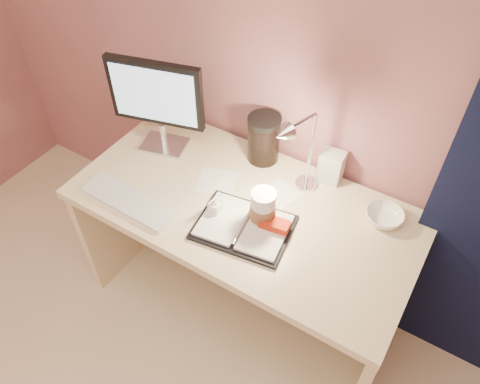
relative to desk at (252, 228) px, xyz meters
The scene contains 13 objects.
desk is the anchor object (origin of this frame).
monitor 0.70m from the desk, behind, with size 0.40×0.19×0.43m.
keyboard 0.56m from the desk, 142.11° to the right, with size 0.42×0.12×0.02m, color silver.
planner 0.31m from the desk, 67.55° to the right, with size 0.39×0.32×0.06m.
paper_a 0.28m from the desk, 113.93° to the right, with size 0.13×0.13×0.00m, color silver.
paper_b 0.25m from the desk, 25.06° to the left, with size 0.14×0.14×0.00m, color silver.
paper_c 0.28m from the desk, 169.85° to the right, with size 0.16×0.16×0.00m, color silver.
coffee_cup 0.34m from the desk, 47.03° to the right, with size 0.10×0.10×0.16m.
bowl 0.58m from the desk, 15.15° to the left, with size 0.15×0.15×0.05m, color white.
lotion_bottle 0.34m from the desk, 109.79° to the right, with size 0.04×0.05×0.10m, color silver.
dark_jar 0.39m from the desk, 109.97° to the left, with size 0.14×0.14×0.19m, color black.
product_box 0.45m from the desk, 46.00° to the left, with size 0.10×0.08×0.14m, color silver.
desk_lamp 0.51m from the desk, 17.24° to the left, with size 0.14×0.24×0.39m.
Camera 1 is at (0.66, 0.29, 2.12)m, focal length 35.00 mm.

